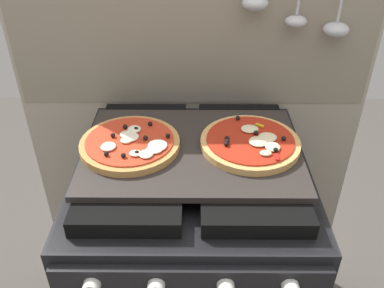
{
  "coord_description": "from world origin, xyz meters",
  "views": [
    {
      "loc": [
        0.01,
        -0.86,
        1.51
      ],
      "look_at": [
        0.0,
        0.0,
        0.93
      ],
      "focal_mm": 38.87,
      "sensor_mm": 36.0,
      "label": 1
    }
  ],
  "objects_px": {
    "pizza_left": "(131,143)",
    "pizza_right": "(251,142)",
    "stove": "(192,270)",
    "baking_tray": "(192,150)"
  },
  "relations": [
    {
      "from": "stove",
      "to": "pizza_left",
      "type": "height_order",
      "value": "pizza_left"
    },
    {
      "from": "pizza_right",
      "to": "stove",
      "type": "bearing_deg",
      "value": -177.04
    },
    {
      "from": "pizza_left",
      "to": "pizza_right",
      "type": "xyz_separation_m",
      "value": [
        0.3,
        0.0,
        -0.0
      ]
    },
    {
      "from": "stove",
      "to": "pizza_right",
      "type": "height_order",
      "value": "pizza_right"
    },
    {
      "from": "baking_tray",
      "to": "pizza_right",
      "type": "xyz_separation_m",
      "value": [
        0.15,
        0.01,
        0.02
      ]
    },
    {
      "from": "pizza_left",
      "to": "pizza_right",
      "type": "height_order",
      "value": "same"
    },
    {
      "from": "pizza_left",
      "to": "stove",
      "type": "bearing_deg",
      "value": -1.39
    },
    {
      "from": "stove",
      "to": "baking_tray",
      "type": "distance_m",
      "value": 0.46
    },
    {
      "from": "pizza_left",
      "to": "baking_tray",
      "type": "bearing_deg",
      "value": -0.78
    },
    {
      "from": "stove",
      "to": "baking_tray",
      "type": "height_order",
      "value": "baking_tray"
    }
  ]
}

